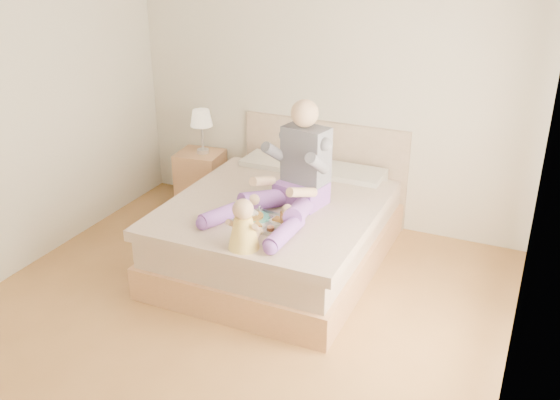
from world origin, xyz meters
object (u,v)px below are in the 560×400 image
at_px(bed, 283,226).
at_px(adult, 292,178).
at_px(tray, 262,219).
at_px(baby, 244,228).
at_px(nightstand, 201,177).

distance_m(bed, adult, 0.62).
relative_size(tray, baby, 1.22).
distance_m(tray, baby, 0.44).
bearing_deg(adult, bed, 140.93).
distance_m(bed, nightstand, 1.52).
xyz_separation_m(adult, baby, (-0.05, -0.75, -0.11)).
relative_size(adult, baby, 3.05).
xyz_separation_m(nightstand, adult, (1.48, -0.98, 0.60)).
xyz_separation_m(tray, baby, (0.06, -0.42, 0.13)).
distance_m(bed, tray, 0.64).
bearing_deg(nightstand, adult, -39.71).
distance_m(adult, baby, 0.76).
bearing_deg(adult, tray, -96.17).
height_order(nightstand, adult, adult).
bearing_deg(bed, adult, -51.06).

